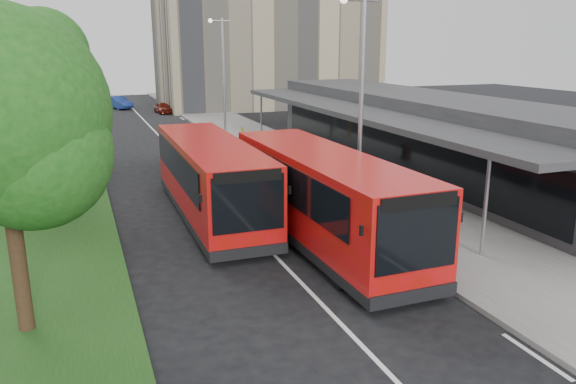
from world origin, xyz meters
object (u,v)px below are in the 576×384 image
at_px(lamp_post_near, 359,95).
at_px(car_near, 163,108).
at_px(tree_mid, 33,80).
at_px(bollard, 243,135).
at_px(lamp_post_far, 222,70).
at_px(tree_near, 0,128).
at_px(car_far, 118,102).
at_px(tree_far, 44,60).
at_px(bus_main, 323,198).
at_px(bus_second, 211,179).
at_px(litter_bin, 298,159).

distance_m(lamp_post_near, car_near, 36.85).
xyz_separation_m(tree_mid, bollard, (11.58, 9.83, -4.37)).
bearing_deg(bollard, lamp_post_far, 98.18).
xyz_separation_m(tree_near, car_far, (5.63, 46.98, -4.13)).
bearing_deg(tree_far, bus_main, -66.95).
bearing_deg(bollard, tree_mid, -139.67).
height_order(tree_near, lamp_post_far, lamp_post_far).
height_order(bus_second, car_far, bus_second).
bearing_deg(bollard, bus_main, -98.07).
xyz_separation_m(car_near, car_far, (-3.71, 5.47, 0.12)).
xyz_separation_m(bus_second, bollard, (5.47, 14.58, -0.83)).
bearing_deg(car_near, tree_near, -107.50).
height_order(bus_main, bus_second, bus_main).
bearing_deg(lamp_post_far, tree_mid, -130.68).
relative_size(tree_far, lamp_post_near, 1.08).
relative_size(tree_near, bollard, 6.99).
distance_m(tree_near, bollard, 25.05).
bearing_deg(litter_bin, lamp_post_far, 95.14).
bearing_deg(lamp_post_far, bus_main, -95.77).
bearing_deg(tree_mid, lamp_post_near, -32.36).
bearing_deg(car_far, tree_near, -121.79).
bearing_deg(tree_far, car_near, 61.93).
bearing_deg(litter_bin, tree_far, 139.28).
bearing_deg(car_far, tree_mid, -124.10).
distance_m(tree_far, lamp_post_near, 22.08).
distance_m(bus_second, car_far, 39.75).
relative_size(tree_mid, tree_far, 0.91).
height_order(tree_near, car_far, tree_near).
bearing_deg(bus_main, tree_far, 112.13).
xyz_separation_m(tree_near, tree_far, (-0.00, 24.00, 0.78)).
xyz_separation_m(tree_near, litter_bin, (12.15, 13.54, -4.14)).
height_order(lamp_post_near, bus_second, lamp_post_near).
bearing_deg(car_far, lamp_post_far, -100.94).
height_order(bus_main, car_far, bus_main).
bearing_deg(bus_second, litter_bin, 46.73).
relative_size(tree_near, lamp_post_near, 0.92).
xyz_separation_m(tree_far, lamp_post_far, (11.13, 0.95, -0.84)).
height_order(tree_near, lamp_post_near, lamp_post_near).
xyz_separation_m(bus_second, car_far, (-0.48, 39.73, -0.87)).
bearing_deg(car_near, lamp_post_near, -92.02).
height_order(lamp_post_near, bus_main, lamp_post_near).
xyz_separation_m(tree_far, bus_main, (8.92, -20.95, -3.99)).
bearing_deg(lamp_post_near, tree_mid, 147.64).
bearing_deg(bus_second, tree_near, -129.53).
bearing_deg(tree_near, bus_main, 18.90).
height_order(tree_mid, bus_main, tree_mid).
relative_size(tree_mid, litter_bin, 8.11).
bearing_deg(tree_far, litter_bin, -40.72).
distance_m(tree_near, car_far, 47.50).
relative_size(lamp_post_far, car_far, 2.05).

